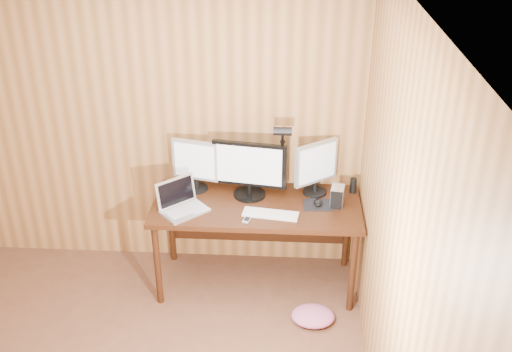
# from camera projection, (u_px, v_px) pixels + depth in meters

# --- Properties ---
(room_shell) EXTENTS (4.00, 4.00, 4.00)m
(room_shell) POSITION_uv_depth(u_px,v_px,m) (51.00, 278.00, 2.97)
(room_shell) COLOR brown
(room_shell) RESTS_ON ground
(desk) EXTENTS (1.60, 0.70, 0.75)m
(desk) POSITION_uv_depth(u_px,v_px,m) (257.00, 213.00, 4.72)
(desk) COLOR #34180A
(desk) RESTS_ON floor
(monitor_center) EXTENTS (0.58, 0.25, 0.45)m
(monitor_center) POSITION_uv_depth(u_px,v_px,m) (249.00, 169.00, 4.61)
(monitor_center) COLOR black
(monitor_center) RESTS_ON desk
(monitor_left) EXTENTS (0.37, 0.18, 0.43)m
(monitor_left) POSITION_uv_depth(u_px,v_px,m) (195.00, 164.00, 4.70)
(monitor_left) COLOR black
(monitor_left) RESTS_ON desk
(monitor_right) EXTENTS (0.33, 0.26, 0.44)m
(monitor_right) POSITION_uv_depth(u_px,v_px,m) (316.00, 167.00, 4.64)
(monitor_right) COLOR black
(monitor_right) RESTS_ON desk
(laptop) EXTENTS (0.41, 0.41, 0.23)m
(laptop) POSITION_uv_depth(u_px,v_px,m) (181.00, 203.00, 4.50)
(laptop) COLOR silver
(laptop) RESTS_ON desk
(keyboard) EXTENTS (0.43, 0.18, 0.02)m
(keyboard) POSITION_uv_depth(u_px,v_px,m) (271.00, 214.00, 4.45)
(keyboard) COLOR silver
(keyboard) RESTS_ON desk
(mousepad) EXTENTS (0.24, 0.20, 0.00)m
(mousepad) POSITION_uv_depth(u_px,v_px,m) (318.00, 205.00, 4.58)
(mousepad) COLOR black
(mousepad) RESTS_ON desk
(mouse) EXTENTS (0.07, 0.11, 0.04)m
(mouse) POSITION_uv_depth(u_px,v_px,m) (318.00, 203.00, 4.57)
(mouse) COLOR black
(mouse) RESTS_ON mousepad
(hard_drive) EXTENTS (0.12, 0.15, 0.15)m
(hard_drive) POSITION_uv_depth(u_px,v_px,m) (337.00, 196.00, 4.55)
(hard_drive) COLOR silver
(hard_drive) RESTS_ON desk
(phone) EXTENTS (0.07, 0.10, 0.01)m
(phone) POSITION_uv_depth(u_px,v_px,m) (247.00, 220.00, 4.39)
(phone) COLOR silver
(phone) RESTS_ON desk
(speaker) EXTENTS (0.05, 0.05, 0.12)m
(speaker) POSITION_uv_depth(u_px,v_px,m) (353.00, 185.00, 4.73)
(speaker) COLOR black
(speaker) RESTS_ON desk
(desk_lamp) EXTENTS (0.14, 0.20, 0.61)m
(desk_lamp) POSITION_uv_depth(u_px,v_px,m) (282.00, 147.00, 4.62)
(desk_lamp) COLOR black
(desk_lamp) RESTS_ON desk
(fabric_pile) EXTENTS (0.38, 0.33, 0.10)m
(fabric_pile) POSITION_uv_depth(u_px,v_px,m) (313.00, 316.00, 4.50)
(fabric_pile) COLOR #C55F8B
(fabric_pile) RESTS_ON floor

